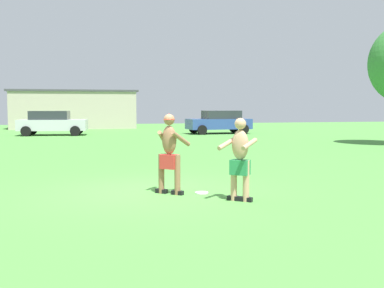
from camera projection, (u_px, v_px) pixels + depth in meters
ground_plane at (152, 192)px, 10.45m from camera, size 80.00×80.00×0.00m
player_with_cap at (169, 150)px, 10.15m from camera, size 0.77×0.78×1.74m
player_in_green at (240, 158)px, 9.39m from camera, size 0.84×0.74×1.66m
frisbee at (202, 193)px, 10.30m from camera, size 0.29×0.29×0.03m
car_silver_near_post at (52, 123)px, 30.59m from camera, size 4.47×2.42×1.58m
car_blue_mid_lot at (219, 122)px, 32.44m from camera, size 4.42×2.28×1.58m
outbuilding_behind_lot at (74, 109)px, 40.66m from camera, size 10.54×4.99×3.23m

